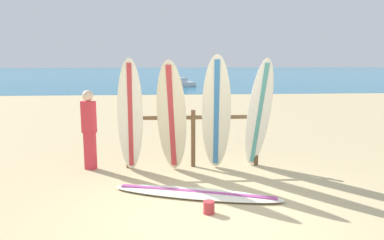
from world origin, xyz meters
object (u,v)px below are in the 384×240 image
object	(u,v)px
surfboard_leaning_left	(172,117)
surfboard_lying_on_sand	(196,193)
surfboard_leaning_center	(259,115)
beachgoer_standing	(89,126)
surfboard_leaning_far_left	(130,117)
sand_bucket	(209,207)
surfboard_rack	(193,131)
surfboard_leaning_center_left	(216,115)
small_boat_offshore	(181,84)

from	to	relation	value
surfboard_leaning_left	surfboard_lying_on_sand	distance (m)	1.66
surfboard_leaning_center	beachgoer_standing	size ratio (longest dim) A/B	1.40
surfboard_lying_on_sand	surfboard_leaning_far_left	bearing A→B (deg)	131.75
surfboard_leaning_center	surfboard_lying_on_sand	xyz separation A→B (m)	(-1.33, -1.27, -1.07)
surfboard_lying_on_sand	sand_bucket	world-z (taller)	sand_bucket
surfboard_leaning_center	surfboard_lying_on_sand	world-z (taller)	surfboard_leaning_center
surfboard_lying_on_sand	sand_bucket	distance (m)	0.72
surfboard_rack	sand_bucket	xyz separation A→B (m)	(0.04, -2.34, -0.66)
surfboard_leaning_center_left	beachgoer_standing	size ratio (longest dim) A/B	1.44
surfboard_lying_on_sand	beachgoer_standing	bearing A→B (deg)	140.85
beachgoer_standing	sand_bucket	bearing A→B (deg)	-47.83
surfboard_leaning_far_left	sand_bucket	xyz separation A→B (m)	(1.26, -1.98, -1.02)
surfboard_leaning_center	sand_bucket	size ratio (longest dim) A/B	12.30
surfboard_leaning_left	sand_bucket	xyz separation A→B (m)	(0.48, -1.94, -1.00)
surfboard_leaning_far_left	surfboard_lying_on_sand	size ratio (longest dim) A/B	0.79
surfboard_leaning_far_left	surfboard_leaning_center_left	xyz separation A→B (m)	(1.63, -0.08, 0.03)
surfboard_rack	surfboard_leaning_center	distance (m)	1.35
surfboard_leaning_center_left	beachgoer_standing	distance (m)	2.52
surfboard_leaning_far_left	sand_bucket	world-z (taller)	surfboard_leaning_far_left
surfboard_leaning_far_left	beachgoer_standing	bearing A→B (deg)	158.28
surfboard_leaning_left	beachgoer_standing	distance (m)	1.68
surfboard_lying_on_sand	beachgoer_standing	xyz separation A→B (m)	(-1.98, 1.61, 0.84)
surfboard_leaning_center_left	surfboard_leaning_left	bearing A→B (deg)	177.78
small_boat_offshore	beachgoer_standing	bearing A→B (deg)	-97.29
surfboard_lying_on_sand	sand_bucket	bearing A→B (deg)	-80.47
surfboard_leaning_center_left	sand_bucket	size ratio (longest dim) A/B	12.64
surfboard_leaning_far_left	surfboard_leaning_center	distance (m)	2.46
surfboard_leaning_left	beachgoer_standing	world-z (taller)	surfboard_leaning_left
surfboard_rack	surfboard_lying_on_sand	distance (m)	1.78
surfboard_leaning_left	surfboard_leaning_center_left	world-z (taller)	surfboard_leaning_center_left
surfboard_leaning_left	surfboard_leaning_center	world-z (taller)	surfboard_leaning_center
surfboard_leaning_center	sand_bucket	bearing A→B (deg)	-121.46
surfboard_leaning_far_left	sand_bucket	bearing A→B (deg)	-57.59
surfboard_leaning_center	small_boat_offshore	size ratio (longest dim) A/B	0.89
surfboard_leaning_left	surfboard_rack	bearing A→B (deg)	42.18
surfboard_rack	beachgoer_standing	size ratio (longest dim) A/B	1.72
beachgoer_standing	surfboard_leaning_center	bearing A→B (deg)	-5.93
surfboard_leaning_center	sand_bucket	world-z (taller)	surfboard_leaning_center
surfboard_leaning_left	surfboard_leaning_center	distance (m)	1.69
sand_bucket	surfboard_leaning_center	bearing A→B (deg)	58.54
surfboard_lying_on_sand	small_boat_offshore	distance (m)	24.09
surfboard_rack	surfboard_leaning_far_left	distance (m)	1.32
surfboard_leaning_left	surfboard_leaning_center	size ratio (longest dim) A/B	0.98
small_boat_offshore	surfboard_lying_on_sand	bearing A→B (deg)	-92.13
surfboard_rack	small_boat_offshore	size ratio (longest dim) A/B	1.10
surfboard_leaning_far_left	surfboard_leaning_center_left	size ratio (longest dim) A/B	0.97
surfboard_lying_on_sand	beachgoer_standing	size ratio (longest dim) A/B	1.77
surfboard_rack	surfboard_leaning_center	world-z (taller)	surfboard_leaning_center
surfboard_leaning_left	surfboard_leaning_center_left	xyz separation A→B (m)	(0.85, -0.03, 0.05)
surfboard_leaning_far_left	surfboard_lying_on_sand	distance (m)	2.02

